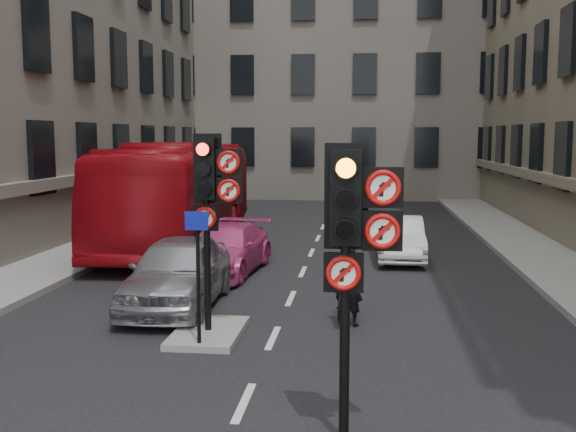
% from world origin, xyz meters
% --- Properties ---
extents(pavement_left, '(3.00, 50.00, 0.16)m').
position_xyz_m(pavement_left, '(-7.20, 12.00, 0.08)').
color(pavement_left, gray).
rests_on(pavement_left, ground).
extents(pavement_right, '(3.00, 50.00, 0.16)m').
position_xyz_m(pavement_right, '(7.20, 12.00, 0.08)').
color(pavement_right, gray).
rests_on(pavement_right, ground).
extents(centre_island, '(1.20, 2.00, 0.12)m').
position_xyz_m(centre_island, '(-1.20, 5.00, 0.06)').
color(centre_island, gray).
rests_on(centre_island, ground).
extents(building_far, '(30.00, 14.00, 20.00)m').
position_xyz_m(building_far, '(0.00, 38.00, 10.00)').
color(building_far, gray).
rests_on(building_far, ground).
extents(signal_near, '(0.91, 0.40, 3.58)m').
position_xyz_m(signal_near, '(1.49, 0.99, 2.58)').
color(signal_near, black).
rests_on(signal_near, ground).
extents(signal_far, '(0.91, 0.40, 3.58)m').
position_xyz_m(signal_far, '(-1.11, 4.99, 2.70)').
color(signal_far, black).
rests_on(signal_far, centre_island).
extents(car_silver, '(1.92, 4.52, 1.52)m').
position_xyz_m(car_silver, '(-2.32, 7.00, 0.76)').
color(car_silver, '#919398').
rests_on(car_silver, ground).
extents(car_white, '(1.34, 3.81, 1.26)m').
position_xyz_m(car_white, '(2.69, 13.19, 0.63)').
color(car_white, silver).
rests_on(car_white, ground).
extents(car_pink, '(2.19, 4.56, 1.28)m').
position_xyz_m(car_pink, '(-2.05, 10.64, 0.64)').
color(car_pink, '#C3397C').
rests_on(car_pink, ground).
extents(bus_red, '(3.47, 12.44, 3.43)m').
position_xyz_m(bus_red, '(-4.50, 15.32, 1.72)').
color(bus_red, '#9C0B14').
rests_on(bus_red, ground).
extents(motorcycle, '(0.73, 1.88, 1.10)m').
position_xyz_m(motorcycle, '(1.27, 6.51, 0.55)').
color(motorcycle, black).
rests_on(motorcycle, ground).
extents(motorcyclist, '(0.69, 0.59, 1.62)m').
position_xyz_m(motorcyclist, '(1.34, 6.00, 0.81)').
color(motorcyclist, black).
rests_on(motorcyclist, ground).
extents(info_sign, '(0.39, 0.11, 2.28)m').
position_xyz_m(info_sign, '(-1.17, 4.18, 1.59)').
color(info_sign, black).
rests_on(info_sign, centre_island).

